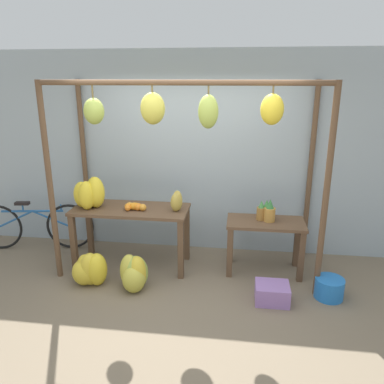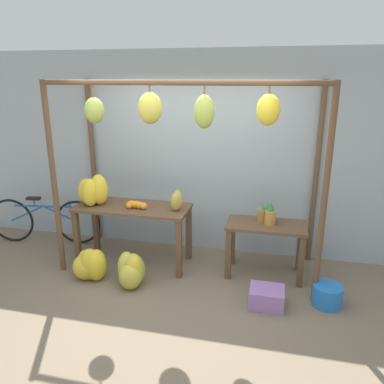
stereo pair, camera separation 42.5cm
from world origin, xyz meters
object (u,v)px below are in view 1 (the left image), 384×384
object	(u,v)px
orange_pile	(135,207)
banana_pile_ground_right	(134,274)
parked_bicycle	(34,226)
pineapple_cluster	(266,212)
banana_pile_on_table	(90,194)
fruit_crate_white	(272,293)
banana_pile_ground_left	(90,270)
papaya_pile	(177,201)
blue_bucket	(329,288)

from	to	relation	value
orange_pile	banana_pile_ground_right	distance (m)	0.85
parked_bicycle	pineapple_cluster	bearing A→B (deg)	-3.42
pineapple_cluster	banana_pile_ground_right	size ratio (longest dim) A/B	0.67
banana_pile_on_table	pineapple_cluster	bearing A→B (deg)	3.51
orange_pile	pineapple_cluster	bearing A→B (deg)	5.40
banana_pile_on_table	fruit_crate_white	world-z (taller)	banana_pile_on_table
banana_pile_ground_left	parked_bicycle	world-z (taller)	parked_bicycle
orange_pile	banana_pile_on_table	bearing A→B (deg)	178.21
orange_pile	papaya_pile	world-z (taller)	papaya_pile
banana_pile_on_table	fruit_crate_white	size ratio (longest dim) A/B	1.25
pineapple_cluster	banana_pile_ground_right	bearing A→B (deg)	-155.97
papaya_pile	banana_pile_ground_right	bearing A→B (deg)	-127.12
banana_pile_on_table	papaya_pile	distance (m)	1.14
parked_bicycle	papaya_pile	world-z (taller)	papaya_pile
orange_pile	banana_pile_ground_left	size ratio (longest dim) A/B	0.58
papaya_pile	parked_bicycle	bearing A→B (deg)	171.41
parked_bicycle	banana_pile_ground_left	bearing A→B (deg)	-35.46
pineapple_cluster	papaya_pile	xyz separation A→B (m)	(-1.13, -0.13, 0.13)
orange_pile	blue_bucket	xyz separation A→B (m)	(2.38, -0.42, -0.74)
banana_pile_ground_left	blue_bucket	size ratio (longest dim) A/B	1.52
pineapple_cluster	banana_pile_ground_left	world-z (taller)	pineapple_cluster
pineapple_cluster	papaya_pile	bearing A→B (deg)	-173.35
orange_pile	fruit_crate_white	world-z (taller)	orange_pile
banana_pile_ground_left	fruit_crate_white	distance (m)	2.18
banana_pile_on_table	blue_bucket	bearing A→B (deg)	-8.35
orange_pile	banana_pile_ground_left	bearing A→B (deg)	-132.65
banana_pile_on_table	banana_pile_ground_right	world-z (taller)	banana_pile_on_table
banana_pile_on_table	pineapple_cluster	xyz separation A→B (m)	(2.27, 0.14, -0.18)
orange_pile	fruit_crate_white	distance (m)	1.97
pineapple_cluster	banana_pile_ground_right	distance (m)	1.80
orange_pile	fruit_crate_white	xyz separation A→B (m)	(1.73, -0.59, -0.75)
banana_pile_ground_left	fruit_crate_white	xyz separation A→B (m)	(2.18, -0.10, -0.08)
banana_pile_on_table	banana_pile_ground_left	bearing A→B (deg)	-73.74
banana_pile_ground_left	papaya_pile	xyz separation A→B (m)	(0.99, 0.52, 0.75)
parked_bicycle	papaya_pile	xyz separation A→B (m)	(2.18, -0.33, 0.58)
blue_bucket	banana_pile_on_table	bearing A→B (deg)	171.65
banana_pile_ground_right	fruit_crate_white	distance (m)	1.62
fruit_crate_white	blue_bucket	distance (m)	0.68
banana_pile_ground_right	blue_bucket	size ratio (longest dim) A/B	1.31
orange_pile	blue_bucket	world-z (taller)	orange_pile
blue_bucket	banana_pile_ground_left	bearing A→B (deg)	-178.58
banana_pile_on_table	pineapple_cluster	distance (m)	2.28
orange_pile	pineapple_cluster	xyz separation A→B (m)	(1.67, 0.16, -0.05)
blue_bucket	parked_bicycle	bearing A→B (deg)	169.10
pineapple_cluster	papaya_pile	distance (m)	1.14
banana_pile_on_table	fruit_crate_white	bearing A→B (deg)	-14.56
blue_bucket	parked_bicycle	size ratio (longest dim) A/B	0.19
fruit_crate_white	parked_bicycle	xyz separation A→B (m)	(-3.37, 0.94, 0.25)
parked_bicycle	fruit_crate_white	bearing A→B (deg)	-15.63
banana_pile_on_table	orange_pile	bearing A→B (deg)	-1.79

